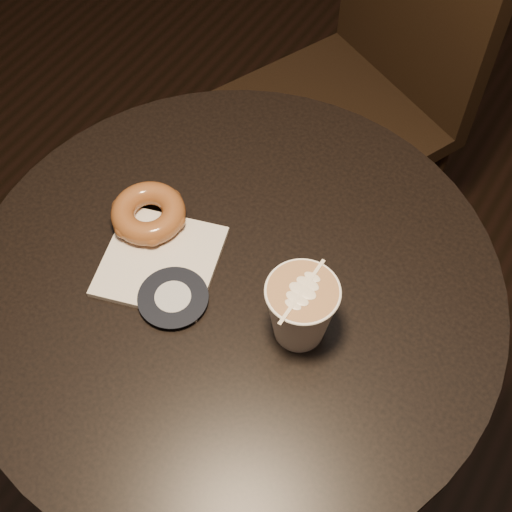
% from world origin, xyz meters
% --- Properties ---
extents(cafe_table, '(0.70, 0.70, 0.75)m').
position_xyz_m(cafe_table, '(0.00, 0.00, 0.55)').
color(cafe_table, black).
rests_on(cafe_table, ground).
extents(chair, '(0.52, 0.52, 0.99)m').
position_xyz_m(chair, '(-0.12, 0.67, 0.55)').
color(chair, black).
rests_on(chair, ground).
extents(pastry_bag, '(0.18, 0.18, 0.01)m').
position_xyz_m(pastry_bag, '(-0.10, -0.03, 0.75)').
color(pastry_bag, silver).
rests_on(pastry_bag, cafe_table).
extents(doughnut, '(0.10, 0.10, 0.03)m').
position_xyz_m(doughnut, '(-0.15, 0.02, 0.77)').
color(doughnut, brown).
rests_on(doughnut, pastry_bag).
extents(latte_cup, '(0.09, 0.09, 0.10)m').
position_xyz_m(latte_cup, '(0.11, -0.02, 0.80)').
color(latte_cup, white).
rests_on(latte_cup, cafe_table).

